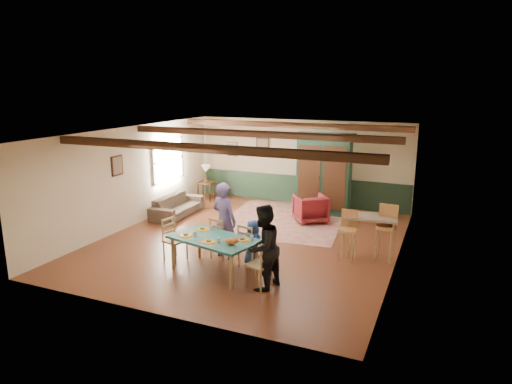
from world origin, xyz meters
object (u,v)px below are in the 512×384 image
at_px(end_table, 206,191).
at_px(armchair, 311,209).
at_px(dining_chair_end_left, 175,240).
at_px(armoire, 324,174).
at_px(bar_stool_right, 385,233).
at_px(dining_chair_end_right, 259,264).
at_px(person_man, 224,220).
at_px(sofa, 177,205).
at_px(dining_chair_far_right, 251,245).
at_px(person_child, 253,243).
at_px(cat, 231,241).
at_px(counter_table, 370,236).
at_px(person_woman, 263,247).
at_px(bar_stool_left, 347,236).
at_px(table_lamp, 206,174).
at_px(dining_table, 214,255).
at_px(dining_chair_far_left, 222,238).

bearing_deg(end_table, armchair, -14.70).
distance_m(dining_chair_end_left, armoire, 5.37).
distance_m(armchair, bar_stool_right, 3.12).
bearing_deg(dining_chair_end_right, person_man, -117.30).
bearing_deg(person_man, sofa, -27.32).
bearing_deg(dining_chair_far_right, bar_stool_right, -135.94).
relative_size(person_child, cat, 2.79).
bearing_deg(sofa, counter_table, -103.33).
relative_size(person_woman, bar_stool_left, 1.47).
bearing_deg(table_lamp, end_table, 0.00).
relative_size(armchair, counter_table, 0.75).
height_order(person_woman, armoire, armoire).
distance_m(dining_chair_far_right, bar_stool_right, 2.98).
bearing_deg(person_woman, sofa, -116.84).
relative_size(dining_chair_end_right, person_child, 0.95).
height_order(armoire, bar_stool_right, armoire).
bearing_deg(cat, armoire, 99.46).
xyz_separation_m(dining_chair_end_right, person_woman, (0.10, -0.02, 0.35)).
relative_size(dining_chair_far_right, person_child, 0.95).
bearing_deg(counter_table, sofa, 169.01).
relative_size(person_woman, armoire, 0.68).
height_order(dining_chair_far_right, cat, dining_chair_far_right).
distance_m(dining_table, table_lamp, 6.08).
bearing_deg(sofa, dining_chair_end_left, -150.35).
distance_m(dining_table, person_man, 1.01).
bearing_deg(end_table, sofa, -87.87).
height_order(dining_table, armchair, armchair).
xyz_separation_m(table_lamp, counter_table, (5.87, -3.02, -0.43)).
relative_size(cat, sofa, 0.18).
distance_m(dining_chair_far_right, sofa, 4.49).
xyz_separation_m(dining_chair_far_left, person_man, (0.02, 0.08, 0.39)).
height_order(person_man, bar_stool_left, person_man).
relative_size(dining_chair_far_right, bar_stool_left, 0.85).
relative_size(dining_chair_end_left, armchair, 1.11).
bearing_deg(person_woman, bar_stool_right, 155.07).
bearing_deg(dining_chair_far_left, dining_chair_far_right, 180.00).
distance_m(person_man, person_child, 0.87).
xyz_separation_m(dining_chair_end_left, end_table, (-1.98, 4.94, -0.16)).
bearing_deg(bar_stool_right, dining_chair_far_left, -153.72).
height_order(person_child, cat, person_child).
bearing_deg(armchair, armoire, -131.16).
relative_size(person_child, armchair, 1.17).
bearing_deg(table_lamp, person_woman, -52.08).
xyz_separation_m(dining_table, end_table, (-3.09, 5.22, -0.06)).
xyz_separation_m(dining_table, armoire, (0.91, 5.19, 0.83)).
xyz_separation_m(dining_chair_end_left, counter_table, (3.90, 1.92, -0.00)).
xyz_separation_m(cat, counter_table, (2.28, 2.42, -0.36)).
bearing_deg(person_man, cat, 136.55).
distance_m(dining_table, end_table, 6.06).
relative_size(dining_chair_end_right, cat, 2.64).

